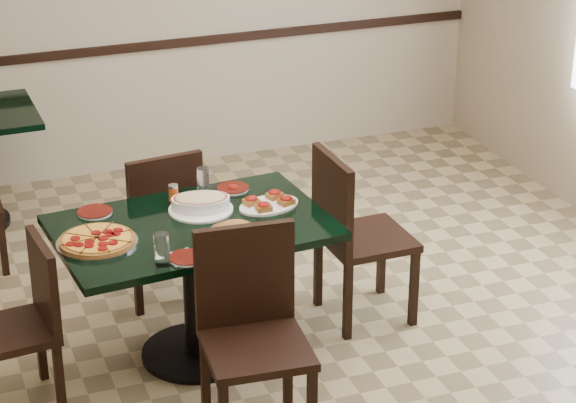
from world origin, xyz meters
name	(u,v)px	position (x,y,z in m)	size (l,w,h in m)	color
floor	(275,357)	(0.00, 0.00, 0.00)	(5.50, 5.50, 0.00)	#937E55
room_shell	(333,32)	(1.02, 1.73, 1.17)	(5.50, 5.50, 5.50)	silver
main_table	(193,257)	(-0.37, 0.16, 0.57)	(1.39, 0.96, 0.75)	black
chair_far	(160,218)	(-0.38, 0.79, 0.51)	(0.47, 0.47, 0.91)	black
chair_near	(251,322)	(-0.30, -0.52, 0.55)	(0.49, 0.49, 0.98)	black
chair_right	(351,228)	(0.52, 0.24, 0.54)	(0.46, 0.46, 0.97)	black
chair_left	(26,317)	(-1.22, 0.04, 0.46)	(0.43, 0.43, 0.83)	black
pepperoni_pizza	(97,240)	(-0.85, 0.11, 0.77)	(0.39, 0.39, 0.04)	#B8B9C0
lasagna_casserole	(201,202)	(-0.29, 0.29, 0.80)	(0.33, 0.33, 0.09)	white
bread_basket	(231,231)	(-0.24, -0.06, 0.79)	(0.23, 0.18, 0.09)	brown
bruschetta_platter	(269,202)	(0.05, 0.22, 0.77)	(0.36, 0.28, 0.05)	white
side_plate_near	(187,258)	(-0.50, -0.20, 0.76)	(0.17, 0.17, 0.02)	white
side_plate_far_r	(233,188)	(-0.05, 0.49, 0.76)	(0.17, 0.17, 0.03)	white
side_plate_far_l	(95,212)	(-0.79, 0.45, 0.76)	(0.18, 0.18, 0.02)	white
napkin_setting	(182,257)	(-0.51, -0.17, 0.75)	(0.17, 0.17, 0.01)	silver
water_glass_a	(203,180)	(-0.21, 0.51, 0.82)	(0.06, 0.06, 0.14)	white
water_glass_b	(162,249)	(-0.62, -0.21, 0.83)	(0.07, 0.07, 0.15)	white
pepper_shaker	(174,193)	(-0.38, 0.46, 0.80)	(0.05, 0.05, 0.09)	#BB3913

